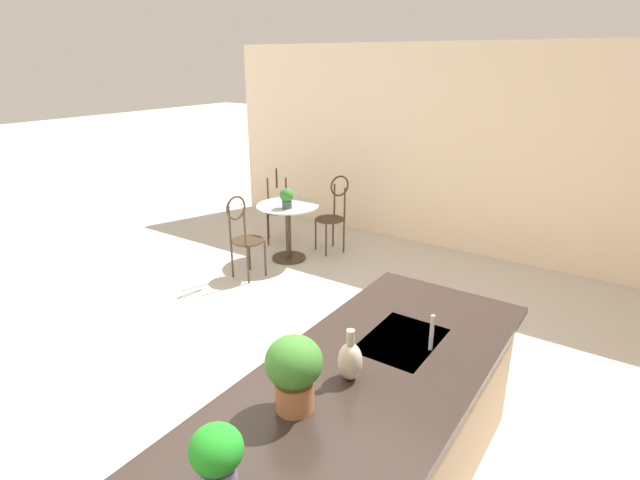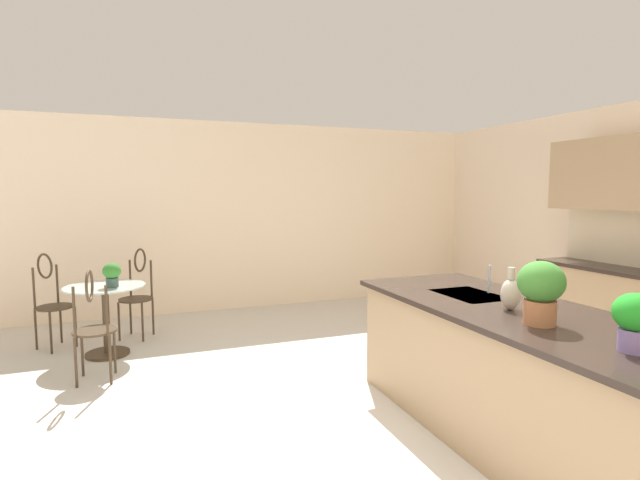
{
  "view_description": "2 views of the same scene",
  "coord_description": "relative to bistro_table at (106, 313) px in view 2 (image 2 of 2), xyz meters",
  "views": [
    {
      "loc": [
        2.15,
        1.89,
        2.5
      ],
      "look_at": [
        -1.49,
        -0.58,
        0.88
      ],
      "focal_mm": 27.88,
      "sensor_mm": 36.0,
      "label": 1
    },
    {
      "loc": [
        2.78,
        -1.55,
        1.71
      ],
      "look_at": [
        -1.63,
        0.14,
        1.24
      ],
      "focal_mm": 27.21,
      "sensor_mm": 36.0,
      "label": 2
    }
  ],
  "objects": [
    {
      "name": "ground_plane",
      "position": [
        2.65,
        1.87,
        -0.45
      ],
      "size": [
        40.0,
        40.0,
        0.0
      ],
      "primitive_type": "plane",
      "color": "beige"
    },
    {
      "name": "wall_left_window",
      "position": [
        -1.61,
        1.87,
        0.9
      ],
      "size": [
        0.12,
        7.8,
        2.7
      ],
      "primitive_type": "cube",
      "color": "beige",
      "rests_on": "ground"
    },
    {
      "name": "kitchen_island",
      "position": [
        2.95,
        2.72,
        0.02
      ],
      "size": [
        2.8,
        1.06,
        0.92
      ],
      "color": "tan",
      "rests_on": "ground"
    },
    {
      "name": "bistro_table",
      "position": [
        0.0,
        0.0,
        0.0
      ],
      "size": [
        0.8,
        0.8,
        0.74
      ],
      "color": "#3D2D1E",
      "rests_on": "ground"
    },
    {
      "name": "chair_near_window",
      "position": [
        0.77,
        -0.06,
        0.13
      ],
      "size": [
        0.5,
        0.41,
        1.04
      ],
      "color": "#3D2D1E",
      "rests_on": "ground"
    },
    {
      "name": "chair_by_island",
      "position": [
        -0.59,
        0.32,
        0.13
      ],
      "size": [
        0.52,
        0.51,
        1.04
      ],
      "color": "#3D2D1E",
      "rests_on": "ground"
    },
    {
      "name": "chair_toward_desk",
      "position": [
        -0.48,
        -0.57,
        0.13
      ],
      "size": [
        0.53,
        0.53,
        1.04
      ],
      "color": "#3D2D1E",
      "rests_on": "ground"
    },
    {
      "name": "sink_faucet",
      "position": [
        2.4,
        2.9,
        0.58
      ],
      "size": [
        0.02,
        0.02,
        0.22
      ],
      "primitive_type": "cylinder",
      "color": "#B2B5BA",
      "rests_on": "kitchen_island"
    },
    {
      "name": "potted_plant_on_table",
      "position": [
        0.12,
        0.08,
        0.44
      ],
      "size": [
        0.18,
        0.18,
        0.25
      ],
      "color": "#385147",
      "rests_on": "bistro_table"
    },
    {
      "name": "potted_plant_counter_near",
      "position": [
        3.25,
        2.56,
        0.69
      ],
      "size": [
        0.27,
        0.27,
        0.38
      ],
      "color": "#9E603D",
      "rests_on": "kitchen_island"
    },
    {
      "name": "potted_plant_counter_far",
      "position": [
        3.8,
        2.61,
        0.64
      ],
      "size": [
        0.21,
        0.21,
        0.29
      ],
      "color": "#7A669E",
      "rests_on": "kitchen_island"
    },
    {
      "name": "vase_on_counter",
      "position": [
        2.9,
        2.66,
        0.58
      ],
      "size": [
        0.13,
        0.13,
        0.29
      ],
      "color": "#BCB29E",
      "rests_on": "kitchen_island"
    }
  ]
}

